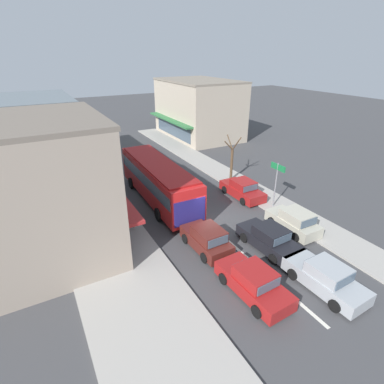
{
  "coord_description": "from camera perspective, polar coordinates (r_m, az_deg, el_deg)",
  "views": [
    {
      "loc": [
        -9.74,
        -15.22,
        10.97
      ],
      "look_at": [
        0.3,
        2.95,
        1.2
      ],
      "focal_mm": 28.0,
      "sensor_mm": 36.0,
      "label": 1
    }
  ],
  "objects": [
    {
      "name": "parked_sedan_kerb_second",
      "position": [
        25.01,
        9.56,
        0.49
      ],
      "size": [
        1.91,
        4.21,
        1.47
      ],
      "color": "maroon",
      "rests_on": "ground"
    },
    {
      "name": "sedan_behind_bus_near",
      "position": [
        18.97,
        14.5,
        -8.63
      ],
      "size": [
        2.04,
        4.27,
        1.47
      ],
      "color": "black",
      "rests_on": "ground"
    },
    {
      "name": "sedan_adjacent_lane_lead",
      "position": [
        17.02,
        24.07,
        -14.69
      ],
      "size": [
        1.99,
        4.25,
        1.47
      ],
      "color": "#9EA3A8",
      "rests_on": "ground"
    },
    {
      "name": "directional_road_sign",
      "position": [
        23.05,
        15.88,
        3.12
      ],
      "size": [
        0.1,
        1.4,
        3.6
      ],
      "color": "gray",
      "rests_on": "ground"
    },
    {
      "name": "kerb_right",
      "position": [
        28.69,
        7.39,
        2.64
      ],
      "size": [
        2.8,
        44.0,
        0.12
      ],
      "primitive_type": "cube",
      "color": "#A39E96",
      "rests_on": "ground"
    },
    {
      "name": "pedestrian_with_handbag_near",
      "position": [
        20.45,
        -11.46,
        -4.31
      ],
      "size": [
        0.57,
        0.54,
        1.63
      ],
      "color": "#4C4742",
      "rests_on": "sidewalk_left"
    },
    {
      "name": "shopfront_corner_near",
      "position": [
        18.36,
        -27.93,
        -0.21
      ],
      "size": [
        8.97,
        8.07,
        8.01
      ],
      "color": "gray",
      "rests_on": "ground"
    },
    {
      "name": "building_right_far",
      "position": [
        42.89,
        1.22,
        15.57
      ],
      "size": [
        8.94,
        12.33,
        7.58
      ],
      "color": "#B2A38E",
      "rests_on": "ground"
    },
    {
      "name": "shopfront_far_end",
      "position": [
        33.86,
        -29.35,
        9.5
      ],
      "size": [
        8.84,
        7.18,
        7.26
      ],
      "color": "beige",
      "rests_on": "ground"
    },
    {
      "name": "street_tree_right",
      "position": [
        27.59,
        7.59,
        5.98
      ],
      "size": [
        1.84,
        1.83,
        4.19
      ],
      "color": "brown",
      "rests_on": "ground"
    },
    {
      "name": "sedan_behind_bus_mid",
      "position": [
        15.69,
        11.61,
        -16.5
      ],
      "size": [
        2.03,
        4.27,
        1.47
      ],
      "color": "maroon",
      "rests_on": "ground"
    },
    {
      "name": "parked_hatchback_kerb_front",
      "position": [
        21.15,
        18.83,
        -5.31
      ],
      "size": [
        1.85,
        3.72,
        1.54
      ],
      "color": "#B7B29E",
      "rests_on": "ground"
    },
    {
      "name": "shopfront_mid_block",
      "position": [
        26.18,
        -28.95,
        6.6
      ],
      "size": [
        8.38,
        8.01,
        8.01
      ],
      "color": "#84939E",
      "rests_on": "ground"
    },
    {
      "name": "lane_centre_line",
      "position": [
        24.18,
        -1.83,
        -1.78
      ],
      "size": [
        0.2,
        28.0,
        0.01
      ],
      "primitive_type": "cube",
      "color": "silver",
      "rests_on": "ground"
    },
    {
      "name": "ground_plane",
      "position": [
        21.14,
        3.17,
        -6.1
      ],
      "size": [
        140.0,
        140.0,
        0.0
      ],
      "primitive_type": "plane",
      "color": "#3F3F42"
    },
    {
      "name": "sidewalk_left",
      "position": [
        24.04,
        -18.69,
        -3.21
      ],
      "size": [
        5.2,
        44.0,
        0.14
      ],
      "primitive_type": "cube",
      "color": "#A39E96",
      "rests_on": "ground"
    },
    {
      "name": "traffic_light_downstreet",
      "position": [
        34.62,
        -18.89,
        10.32
      ],
      "size": [
        0.33,
        0.24,
        4.2
      ],
      "color": "gray",
      "rests_on": "ground"
    },
    {
      "name": "city_bus",
      "position": [
        23.71,
        -6.46,
        2.5
      ],
      "size": [
        2.9,
        10.9,
        3.23
      ],
      "color": "red",
      "rests_on": "ground"
    },
    {
      "name": "hatchback_queue_gap_filler",
      "position": [
        18.3,
        2.82,
        -8.93
      ],
      "size": [
        1.89,
        3.74,
        1.54
      ],
      "color": "#561E19",
      "rests_on": "ground"
    }
  ]
}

